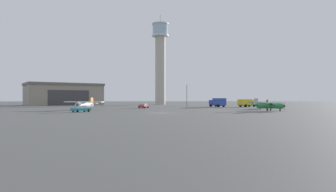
{
  "coord_description": "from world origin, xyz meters",
  "views": [
    {
      "loc": [
        -1.22,
        -59.38,
        3.12
      ],
      "look_at": [
        3.08,
        31.57,
        3.7
      ],
      "focal_mm": 30.74,
      "sensor_mm": 36.0,
      "label": 1
    }
  ],
  "objects_px": {
    "airplane_green": "(270,105)",
    "car_teal": "(81,109)",
    "truck_box_blue": "(218,102)",
    "car_red": "(144,106)",
    "control_tower": "(160,58)",
    "airplane_white": "(85,104)",
    "truck_box_yellow": "(247,103)",
    "airplane_teal": "(263,104)",
    "light_post_west": "(187,93)"
  },
  "relations": [
    {
      "from": "car_teal",
      "to": "car_red",
      "type": "xyz_separation_m",
      "value": [
        12.85,
        23.71,
        0.0
      ]
    },
    {
      "from": "airplane_green",
      "to": "car_teal",
      "type": "xyz_separation_m",
      "value": [
        -43.65,
        -3.56,
        -0.65
      ]
    },
    {
      "from": "light_post_west",
      "to": "airplane_white",
      "type": "bearing_deg",
      "value": -139.59
    },
    {
      "from": "car_red",
      "to": "airplane_teal",
      "type": "bearing_deg",
      "value": -82.93
    },
    {
      "from": "car_red",
      "to": "car_teal",
      "type": "bearing_deg",
      "value": 169.56
    },
    {
      "from": "airplane_teal",
      "to": "car_red",
      "type": "relative_size",
      "value": 1.94
    },
    {
      "from": "car_red",
      "to": "light_post_west",
      "type": "xyz_separation_m",
      "value": [
        14.66,
        12.49,
        4.02
      ]
    },
    {
      "from": "airplane_teal",
      "to": "car_red",
      "type": "height_order",
      "value": "airplane_teal"
    },
    {
      "from": "control_tower",
      "to": "airplane_green",
      "type": "distance_m",
      "value": 73.9
    },
    {
      "from": "airplane_white",
      "to": "truck_box_blue",
      "type": "bearing_deg",
      "value": 137.37
    },
    {
      "from": "airplane_teal",
      "to": "airplane_green",
      "type": "bearing_deg",
      "value": 165.41
    },
    {
      "from": "airplane_green",
      "to": "truck_box_blue",
      "type": "distance_m",
      "value": 30.55
    },
    {
      "from": "truck_box_yellow",
      "to": "car_red",
      "type": "height_order",
      "value": "truck_box_yellow"
    },
    {
      "from": "airplane_teal",
      "to": "airplane_green",
      "type": "relative_size",
      "value": 1.05
    },
    {
      "from": "light_post_west",
      "to": "car_teal",
      "type": "bearing_deg",
      "value": -127.22
    },
    {
      "from": "truck_box_blue",
      "to": "car_red",
      "type": "height_order",
      "value": "truck_box_blue"
    },
    {
      "from": "airplane_white",
      "to": "car_teal",
      "type": "bearing_deg",
      "value": 27.07
    },
    {
      "from": "truck_box_blue",
      "to": "car_red",
      "type": "relative_size",
      "value": 1.6
    },
    {
      "from": "control_tower",
      "to": "airplane_white",
      "type": "height_order",
      "value": "control_tower"
    },
    {
      "from": "airplane_green",
      "to": "truck_box_yellow",
      "type": "height_order",
      "value": "airplane_green"
    },
    {
      "from": "control_tower",
      "to": "truck_box_yellow",
      "type": "distance_m",
      "value": 51.14
    },
    {
      "from": "airplane_teal",
      "to": "car_red",
      "type": "distance_m",
      "value": 35.16
    },
    {
      "from": "airplane_white",
      "to": "truck_box_blue",
      "type": "height_order",
      "value": "airplane_white"
    },
    {
      "from": "car_red",
      "to": "truck_box_yellow",
      "type": "bearing_deg",
      "value": -56.85
    },
    {
      "from": "airplane_green",
      "to": "car_teal",
      "type": "distance_m",
      "value": 43.8
    },
    {
      "from": "car_teal",
      "to": "light_post_west",
      "type": "distance_m",
      "value": 45.65
    },
    {
      "from": "control_tower",
      "to": "airplane_white",
      "type": "distance_m",
      "value": 65.63
    },
    {
      "from": "airplane_white",
      "to": "truck_box_blue",
      "type": "xyz_separation_m",
      "value": [
        39.64,
        22.3,
        0.17
      ]
    },
    {
      "from": "control_tower",
      "to": "airplane_white",
      "type": "bearing_deg",
      "value": -109.37
    },
    {
      "from": "airplane_green",
      "to": "truck_box_blue",
      "type": "xyz_separation_m",
      "value": [
        -5.81,
        30.0,
        0.27
      ]
    },
    {
      "from": "airplane_teal",
      "to": "car_teal",
      "type": "bearing_deg",
      "value": 110.59
    },
    {
      "from": "airplane_teal",
      "to": "truck_box_blue",
      "type": "height_order",
      "value": "truck_box_blue"
    },
    {
      "from": "light_post_west",
      "to": "truck_box_blue",
      "type": "bearing_deg",
      "value": -14.39
    },
    {
      "from": "truck_box_yellow",
      "to": "light_post_west",
      "type": "xyz_separation_m",
      "value": [
        -20.31,
        3.03,
        3.25
      ]
    },
    {
      "from": "airplane_teal",
      "to": "truck_box_yellow",
      "type": "height_order",
      "value": "airplane_teal"
    },
    {
      "from": "control_tower",
      "to": "car_red",
      "type": "xyz_separation_m",
      "value": [
        -6.05,
        -46.4,
        -21.11
      ]
    },
    {
      "from": "airplane_white",
      "to": "car_red",
      "type": "distance_m",
      "value": 19.24
    },
    {
      "from": "truck_box_yellow",
      "to": "light_post_west",
      "type": "distance_m",
      "value": 20.79
    },
    {
      "from": "airplane_white",
      "to": "truck_box_blue",
      "type": "distance_m",
      "value": 45.48
    },
    {
      "from": "airplane_teal",
      "to": "truck_box_yellow",
      "type": "distance_m",
      "value": 16.14
    },
    {
      "from": "airplane_white",
      "to": "truck_box_yellow",
      "type": "relative_size",
      "value": 1.48
    },
    {
      "from": "control_tower",
      "to": "car_red",
      "type": "bearing_deg",
      "value": -97.43
    },
    {
      "from": "control_tower",
      "to": "airplane_green",
      "type": "bearing_deg",
      "value": -69.6
    },
    {
      "from": "airplane_green",
      "to": "truck_box_blue",
      "type": "relative_size",
      "value": 1.15
    },
    {
      "from": "car_teal",
      "to": "car_red",
      "type": "distance_m",
      "value": 26.97
    },
    {
      "from": "car_red",
      "to": "light_post_west",
      "type": "relative_size",
      "value": 0.58
    },
    {
      "from": "airplane_green",
      "to": "car_teal",
      "type": "bearing_deg",
      "value": -133.23
    },
    {
      "from": "airplane_teal",
      "to": "truck_box_blue",
      "type": "distance_m",
      "value": 19.06
    },
    {
      "from": "control_tower",
      "to": "truck_box_yellow",
      "type": "relative_size",
      "value": 5.78
    },
    {
      "from": "airplane_white",
      "to": "truck_box_blue",
      "type": "relative_size",
      "value": 1.46
    }
  ]
}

